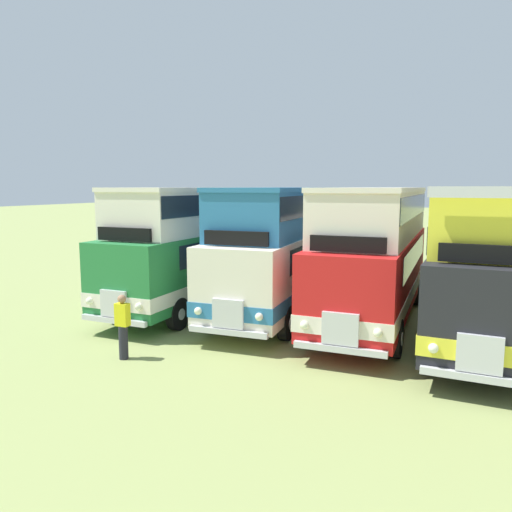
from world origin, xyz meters
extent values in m
plane|color=#8C9956|center=(0.00, 0.00, 0.00)|extent=(200.00, 200.00, 0.00)
cube|color=#237538|center=(-9.98, 0.19, 1.70)|extent=(2.70, 10.40, 2.30)
cube|color=silver|center=(-9.98, 0.19, 1.10)|extent=(2.74, 10.44, 0.44)
cube|color=#19232D|center=(-9.97, 0.59, 2.30)|extent=(2.68, 8.00, 0.76)
cube|color=#19232D|center=(-10.08, -4.93, 2.35)|extent=(2.20, 0.14, 0.90)
cube|color=silver|center=(-10.08, -5.04, 1.10)|extent=(0.90, 0.14, 0.80)
cube|color=silver|center=(-10.08, -5.07, 0.60)|extent=(2.30, 0.18, 0.16)
sphere|color=#EAEACC|center=(-9.18, -5.07, 1.10)|extent=(0.22, 0.22, 0.22)
sphere|color=#EAEACC|center=(-10.98, -5.03, 1.10)|extent=(0.22, 0.22, 0.22)
cube|color=silver|center=(-9.97, 0.44, 3.60)|extent=(2.58, 9.49, 1.50)
cube|color=silver|center=(-9.97, 0.44, 4.42)|extent=(2.65, 9.60, 0.14)
cube|color=#19232D|center=(-9.97, 0.44, 3.90)|extent=(2.62, 9.40, 0.68)
cube|color=black|center=(-10.07, -4.44, 3.10)|extent=(1.90, 0.16, 0.40)
cylinder|color=black|center=(-8.90, -3.41, 0.52)|extent=(0.30, 1.05, 1.04)
cylinder|color=silver|center=(-8.75, -3.41, 0.52)|extent=(0.03, 0.36, 0.36)
cylinder|color=black|center=(-11.20, -3.37, 0.52)|extent=(0.30, 1.05, 1.04)
cylinder|color=silver|center=(-11.35, -3.36, 0.52)|extent=(0.03, 0.36, 0.36)
cylinder|color=black|center=(-8.76, 3.54, 0.52)|extent=(0.30, 1.05, 1.04)
cylinder|color=silver|center=(-8.61, 3.53, 0.52)|extent=(0.03, 0.36, 0.36)
cylinder|color=black|center=(-11.06, 3.58, 0.52)|extent=(0.30, 1.05, 1.04)
cylinder|color=silver|center=(-11.21, 3.58, 0.52)|extent=(0.03, 0.36, 0.36)
cube|color=silver|center=(-6.65, 0.37, 1.70)|extent=(2.88, 10.36, 2.30)
cube|color=teal|center=(-6.65, 0.37, 1.10)|extent=(2.92, 10.40, 0.44)
cube|color=#19232D|center=(-6.67, 0.77, 2.30)|extent=(2.82, 7.96, 0.76)
cube|color=#19232D|center=(-6.46, -4.71, 2.35)|extent=(2.20, 0.18, 0.90)
cube|color=silver|center=(-6.46, -4.82, 1.10)|extent=(0.90, 0.15, 0.80)
cube|color=silver|center=(-6.46, -4.85, 0.60)|extent=(2.30, 0.22, 0.16)
sphere|color=#EAEACC|center=(-5.56, -4.79, 1.10)|extent=(0.22, 0.22, 0.22)
sphere|color=#EAEACC|center=(-7.36, -4.86, 1.10)|extent=(0.22, 0.22, 0.22)
cube|color=teal|center=(-6.66, 0.62, 3.60)|extent=(2.74, 9.46, 1.50)
cube|color=teal|center=(-6.66, 0.62, 4.42)|extent=(2.81, 9.56, 0.14)
cube|color=#19232D|center=(-6.66, 0.62, 3.90)|extent=(2.78, 9.36, 0.68)
cube|color=black|center=(-6.48, -4.22, 3.10)|extent=(1.90, 0.19, 0.40)
cylinder|color=black|center=(-5.37, -3.12, 0.52)|extent=(0.32, 1.05, 1.04)
cylinder|color=silver|center=(-5.22, -3.12, 0.52)|extent=(0.03, 0.36, 0.36)
cylinder|color=black|center=(-7.67, -3.21, 0.52)|extent=(0.32, 1.05, 1.04)
cylinder|color=silver|center=(-7.82, -3.22, 0.52)|extent=(0.03, 0.36, 0.36)
cylinder|color=black|center=(-5.63, 3.75, 0.52)|extent=(0.32, 1.05, 1.04)
cylinder|color=silver|center=(-5.48, 3.75, 0.52)|extent=(0.03, 0.36, 0.36)
cylinder|color=black|center=(-7.92, 3.66, 0.52)|extent=(0.32, 1.05, 1.04)
cylinder|color=silver|center=(-8.07, 3.66, 0.52)|extent=(0.03, 0.36, 0.36)
cube|color=red|center=(-3.33, -0.11, 1.70)|extent=(2.51, 9.87, 2.30)
cube|color=silver|center=(-3.33, -0.11, 1.10)|extent=(2.55, 9.91, 0.44)
cube|color=#19232D|center=(-3.33, 0.29, 2.30)|extent=(2.54, 7.47, 0.76)
cube|color=#19232D|center=(-3.32, -4.99, 2.35)|extent=(2.20, 0.10, 0.90)
cube|color=silver|center=(-3.32, -5.10, 1.10)|extent=(0.90, 0.12, 0.80)
cube|color=silver|center=(-3.32, -5.13, 0.60)|extent=(2.30, 0.14, 0.16)
sphere|color=#EAEACC|center=(-2.42, -5.10, 1.10)|extent=(0.22, 0.22, 0.22)
sphere|color=#EAEACC|center=(-4.22, -5.11, 1.10)|extent=(0.22, 0.22, 0.22)
cube|color=silver|center=(-3.33, 0.14, 3.60)|extent=(2.41, 8.97, 1.50)
cube|color=silver|center=(-3.33, 0.14, 4.42)|extent=(2.47, 9.07, 0.14)
cube|color=#19232D|center=(-3.33, 0.14, 3.90)|extent=(2.45, 8.87, 0.68)
cube|color=black|center=(-3.32, -4.50, 3.10)|extent=(1.90, 0.12, 0.40)
cylinder|color=black|center=(-2.17, -3.44, 0.52)|extent=(0.28, 1.04, 1.04)
cylinder|color=silver|center=(-2.02, -3.44, 0.52)|extent=(0.02, 0.36, 0.36)
cylinder|color=black|center=(-4.47, -3.45, 0.52)|extent=(0.28, 1.04, 1.04)
cylinder|color=silver|center=(-4.62, -3.45, 0.52)|extent=(0.02, 0.36, 0.36)
cylinder|color=black|center=(-2.18, 3.02, 0.52)|extent=(0.28, 1.04, 1.04)
cylinder|color=silver|center=(-2.03, 3.02, 0.52)|extent=(0.02, 0.36, 0.36)
cylinder|color=black|center=(-4.48, 3.02, 0.52)|extent=(0.28, 1.04, 1.04)
cylinder|color=silver|center=(-4.63, 3.02, 0.52)|extent=(0.02, 0.36, 0.36)
cube|color=black|center=(0.00, -0.26, 1.70)|extent=(3.02, 11.12, 2.30)
cube|color=yellow|center=(0.00, -0.26, 1.10)|extent=(3.06, 11.16, 0.44)
cube|color=#19232D|center=(0.02, 0.14, 2.30)|extent=(2.94, 8.72, 0.76)
cube|color=#19232D|center=(-0.26, -5.70, 2.35)|extent=(2.20, 0.20, 0.90)
cube|color=silver|center=(-0.26, -5.81, 1.10)|extent=(0.90, 0.16, 0.80)
cube|color=silver|center=(-0.26, -5.84, 0.60)|extent=(2.30, 0.25, 0.16)
sphere|color=#EAEACC|center=(-1.16, -5.78, 1.10)|extent=(0.22, 0.22, 0.22)
cube|color=yellow|center=(0.01, -0.01, 3.60)|extent=(2.88, 10.21, 1.50)
cube|color=silver|center=(-0.24, -5.26, 4.40)|extent=(2.40, 0.21, 0.24)
cube|color=silver|center=(0.23, 4.54, 4.40)|extent=(2.40, 0.21, 0.24)
cube|color=silver|center=(-1.19, 0.04, 4.40)|extent=(0.58, 10.10, 0.24)
cube|color=#19232D|center=(0.01, -0.01, 3.30)|extent=(2.91, 10.11, 0.64)
cube|color=black|center=(-0.24, -5.21, 3.10)|extent=(1.90, 0.21, 0.40)
cylinder|color=black|center=(-1.33, -4.11, 0.52)|extent=(0.33, 1.05, 1.04)
cylinder|color=silver|center=(-1.48, -4.10, 0.52)|extent=(0.04, 0.36, 0.36)
cylinder|color=black|center=(-0.97, 3.49, 0.52)|extent=(0.33, 1.05, 1.04)
cylinder|color=silver|center=(-1.12, 3.50, 0.52)|extent=(0.04, 0.36, 0.36)
cylinder|color=#23232D|center=(-8.81, -6.29, 0.45)|extent=(0.24, 0.24, 0.90)
cube|color=yellow|center=(-8.81, -6.29, 1.20)|extent=(0.36, 0.22, 0.60)
sphere|color=#9E7051|center=(-8.81, -6.29, 1.62)|extent=(0.22, 0.22, 0.22)
camera|label=1|loc=(-0.82, -16.61, 4.50)|focal=34.72mm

